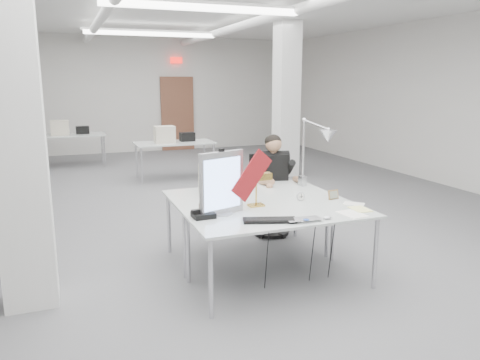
% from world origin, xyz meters
% --- Properties ---
extents(room_shell, '(10.04, 14.04, 3.24)m').
position_xyz_m(room_shell, '(0.04, 0.13, 1.69)').
color(room_shell, '#59595C').
rests_on(room_shell, ground).
extents(desk_main, '(1.80, 0.90, 0.02)m').
position_xyz_m(desk_main, '(0.00, -2.50, 0.74)').
color(desk_main, silver).
rests_on(desk_main, room_shell).
extents(desk_second, '(1.80, 0.90, 0.02)m').
position_xyz_m(desk_second, '(0.00, -1.60, 0.74)').
color(desk_second, silver).
rests_on(desk_second, room_shell).
extents(bg_desk_a, '(1.60, 0.80, 0.02)m').
position_xyz_m(bg_desk_a, '(0.20, 3.00, 0.74)').
color(bg_desk_a, silver).
rests_on(bg_desk_a, room_shell).
extents(bg_desk_b, '(1.60, 0.80, 0.02)m').
position_xyz_m(bg_desk_b, '(-1.80, 5.20, 0.74)').
color(bg_desk_b, silver).
rests_on(bg_desk_b, room_shell).
extents(office_chair, '(0.64, 0.64, 1.09)m').
position_xyz_m(office_chair, '(0.57, -1.01, 0.55)').
color(office_chair, black).
rests_on(office_chair, room_shell).
extents(seated_person, '(0.67, 0.77, 1.00)m').
position_xyz_m(seated_person, '(0.57, -1.06, 0.90)').
color(seated_person, black).
rests_on(seated_person, office_chair).
extents(monitor, '(0.48, 0.21, 0.61)m').
position_xyz_m(monitor, '(-0.55, -2.33, 1.06)').
color(monitor, '#AEAFB3').
rests_on(monitor, desk_main).
extents(pennant, '(0.47, 0.11, 0.51)m').
position_xyz_m(pennant, '(-0.25, -2.36, 1.12)').
color(pennant, maroon).
rests_on(pennant, monitor).
extents(keyboard, '(0.51, 0.30, 0.02)m').
position_xyz_m(keyboard, '(-0.22, -2.71, 0.77)').
color(keyboard, black).
rests_on(keyboard, desk_main).
extents(laptop, '(0.34, 0.23, 0.03)m').
position_xyz_m(laptop, '(0.08, -2.86, 0.77)').
color(laptop, '#A2A2A6').
rests_on(laptop, desk_main).
extents(mouse, '(0.10, 0.08, 0.03)m').
position_xyz_m(mouse, '(0.31, -2.84, 0.77)').
color(mouse, silver).
rests_on(mouse, desk_main).
extents(bankers_lamp, '(0.32, 0.13, 0.37)m').
position_xyz_m(bankers_lamp, '(-0.13, -2.17, 0.94)').
color(bankers_lamp, gold).
rests_on(bankers_lamp, desk_main).
extents(desk_phone, '(0.21, 0.19, 0.05)m').
position_xyz_m(desk_phone, '(-0.75, -2.38, 0.78)').
color(desk_phone, black).
rests_on(desk_phone, desk_main).
extents(picture_frame_left, '(0.14, 0.05, 0.11)m').
position_xyz_m(picture_frame_left, '(-0.69, -2.26, 0.81)').
color(picture_frame_left, olive).
rests_on(picture_frame_left, desk_main).
extents(picture_frame_right, '(0.13, 0.05, 0.10)m').
position_xyz_m(picture_frame_right, '(0.76, -2.21, 0.81)').
color(picture_frame_right, '#9F7244').
rests_on(picture_frame_right, desk_main).
extents(desk_clock, '(0.10, 0.04, 0.09)m').
position_xyz_m(desk_clock, '(0.40, -2.14, 0.81)').
color(desk_clock, silver).
rests_on(desk_clock, desk_main).
extents(paper_stack_a, '(0.22, 0.30, 0.01)m').
position_xyz_m(paper_stack_a, '(0.62, -2.78, 0.76)').
color(paper_stack_a, white).
rests_on(paper_stack_a, desk_main).
extents(paper_stack_b, '(0.18, 0.24, 0.01)m').
position_xyz_m(paper_stack_b, '(0.79, -2.66, 0.76)').
color(paper_stack_b, '#F5F292').
rests_on(paper_stack_b, desk_main).
extents(paper_stack_c, '(0.25, 0.25, 0.01)m').
position_xyz_m(paper_stack_c, '(0.85, -2.47, 0.76)').
color(paper_stack_c, white).
rests_on(paper_stack_c, desk_main).
extents(beige_monitor, '(0.43, 0.42, 0.33)m').
position_xyz_m(beige_monitor, '(-0.30, -1.49, 0.92)').
color(beige_monitor, beige).
rests_on(beige_monitor, desk_second).
extents(architect_lamp, '(0.36, 0.66, 0.81)m').
position_xyz_m(architect_lamp, '(0.76, -1.76, 1.16)').
color(architect_lamp, silver).
rests_on(architect_lamp, desk_second).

